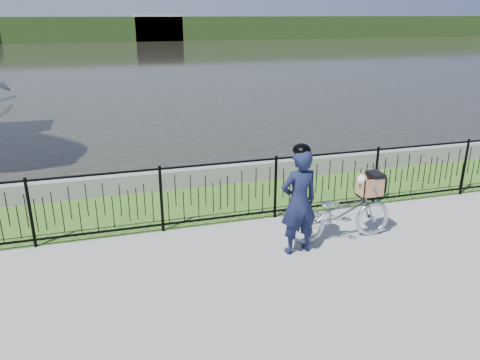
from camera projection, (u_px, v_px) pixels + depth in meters
name	position (u px, v px, depth m)	size (l,w,h in m)	color
ground	(248.00, 269.00, 6.70)	(120.00, 120.00, 0.00)	gray
grass_strip	(208.00, 202.00, 9.05)	(60.00, 2.00, 0.01)	#3B6920
water	(122.00, 60.00, 36.50)	(120.00, 120.00, 0.00)	#27261E
quay_wall	(198.00, 177.00, 9.88)	(60.00, 0.30, 0.40)	gray
fence	(220.00, 193.00, 7.95)	(14.00, 0.06, 1.15)	black
far_treeline	(110.00, 29.00, 60.38)	(120.00, 6.00, 3.00)	#274219
far_building_right	(158.00, 28.00, 60.58)	(6.00, 3.00, 3.20)	#AC9C8A
bicycle_rig	(341.00, 212.00, 7.44)	(1.76, 0.61, 1.10)	#B8BEC5
cyclist	(299.00, 200.00, 6.93)	(0.63, 0.45, 1.70)	#141937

